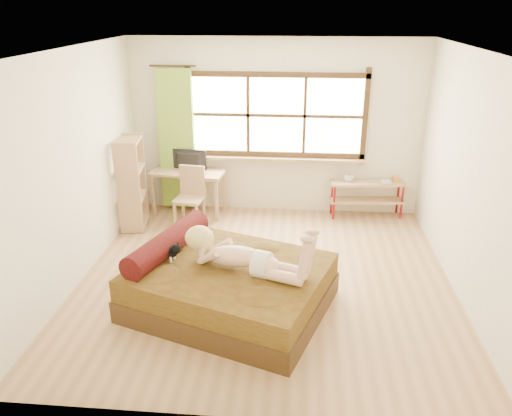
# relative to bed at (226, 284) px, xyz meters

# --- Properties ---
(floor) EXTENTS (4.50, 4.50, 0.00)m
(floor) POSITION_rel_bed_xyz_m (0.39, 0.63, -0.27)
(floor) COLOR #9E754C
(floor) RESTS_ON ground
(ceiling) EXTENTS (4.50, 4.50, 0.00)m
(ceiling) POSITION_rel_bed_xyz_m (0.39, 0.63, 2.43)
(ceiling) COLOR white
(ceiling) RESTS_ON wall_back
(wall_back) EXTENTS (4.50, 0.00, 4.50)m
(wall_back) POSITION_rel_bed_xyz_m (0.39, 2.88, 1.08)
(wall_back) COLOR silver
(wall_back) RESTS_ON floor
(wall_front) EXTENTS (4.50, 0.00, 4.50)m
(wall_front) POSITION_rel_bed_xyz_m (0.39, -1.62, 1.08)
(wall_front) COLOR silver
(wall_front) RESTS_ON floor
(wall_left) EXTENTS (0.00, 4.50, 4.50)m
(wall_left) POSITION_rel_bed_xyz_m (-1.86, 0.63, 1.08)
(wall_left) COLOR silver
(wall_left) RESTS_ON floor
(wall_right) EXTENTS (0.00, 4.50, 4.50)m
(wall_right) POSITION_rel_bed_xyz_m (2.64, 0.63, 1.08)
(wall_right) COLOR silver
(wall_right) RESTS_ON floor
(window) EXTENTS (2.80, 0.16, 1.46)m
(window) POSITION_rel_bed_xyz_m (0.39, 2.85, 1.23)
(window) COLOR #FFEDBF
(window) RESTS_ON wall_back
(curtain) EXTENTS (0.55, 0.10, 2.20)m
(curtain) POSITION_rel_bed_xyz_m (-1.16, 2.76, 0.88)
(curtain) COLOR olive
(curtain) RESTS_ON wall_back
(bed) EXTENTS (2.45, 2.20, 0.77)m
(bed) POSITION_rel_bed_xyz_m (0.00, 0.00, 0.00)
(bed) COLOR #31220E
(bed) RESTS_ON floor
(woman) EXTENTS (1.47, 0.85, 0.61)m
(woman) POSITION_rel_bed_xyz_m (0.20, -0.07, 0.54)
(woman) COLOR #DEAA8F
(woman) RESTS_ON bed
(kitten) EXTENTS (0.33, 0.22, 0.24)m
(kitten) POSITION_rel_bed_xyz_m (-0.67, 0.08, 0.35)
(kitten) COLOR black
(kitten) RESTS_ON bed
(desk) EXTENTS (1.20, 0.68, 0.71)m
(desk) POSITION_rel_bed_xyz_m (-0.96, 2.58, 0.34)
(desk) COLOR #9D8255
(desk) RESTS_ON floor
(monitor) EXTENTS (0.56, 0.15, 0.32)m
(monitor) POSITION_rel_bed_xyz_m (-0.96, 2.63, 0.60)
(monitor) COLOR black
(monitor) RESTS_ON desk
(chair) EXTENTS (0.45, 0.45, 0.89)m
(chair) POSITION_rel_bed_xyz_m (-0.85, 2.21, 0.22)
(chair) COLOR #9D8255
(chair) RESTS_ON floor
(pipe_shelf) EXTENTS (1.18, 0.41, 0.65)m
(pipe_shelf) POSITION_rel_bed_xyz_m (1.85, 2.70, 0.15)
(pipe_shelf) COLOR #9D8255
(pipe_shelf) RESTS_ON floor
(cup) EXTENTS (0.15, 0.15, 0.11)m
(cup) POSITION_rel_bed_xyz_m (1.54, 2.70, 0.36)
(cup) COLOR gray
(cup) RESTS_ON pipe_shelf
(book) EXTENTS (0.17, 0.21, 0.02)m
(book) POSITION_rel_bed_xyz_m (2.04, 2.70, 0.31)
(book) COLOR gray
(book) RESTS_ON pipe_shelf
(bookshelf) EXTENTS (0.42, 0.63, 1.36)m
(bookshelf) POSITION_rel_bed_xyz_m (-1.69, 2.02, 0.42)
(bookshelf) COLOR #9D8255
(bookshelf) RESTS_ON floor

